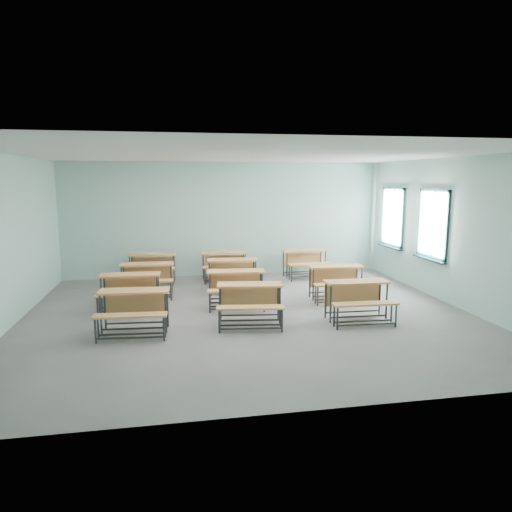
# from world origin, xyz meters

# --- Properties ---
(room) EXTENTS (9.04, 8.04, 3.24)m
(room) POSITION_xyz_m (0.08, 0.03, 1.60)
(room) COLOR gray
(room) RESTS_ON ground
(desk_unit_r0c0) EXTENTS (1.29, 0.92, 0.77)m
(desk_unit_r0c0) POSITION_xyz_m (-2.21, -0.76, 0.52)
(desk_unit_r0c0) COLOR #D08A4B
(desk_unit_r0c0) RESTS_ON ground
(desk_unit_r0c1) EXTENTS (1.33, 0.98, 0.77)m
(desk_unit_r0c1) POSITION_xyz_m (-0.09, -0.65, 0.52)
(desk_unit_r0c1) COLOR #D08A4B
(desk_unit_r0c1) RESTS_ON ground
(desk_unit_r0c2) EXTENTS (1.26, 0.87, 0.77)m
(desk_unit_r0c2) POSITION_xyz_m (2.01, -0.79, 0.52)
(desk_unit_r0c2) COLOR #D08A4B
(desk_unit_r0c2) RESTS_ON ground
(desk_unit_r1c0) EXTENTS (1.27, 0.88, 0.77)m
(desk_unit_r1c0) POSITION_xyz_m (-2.40, 0.69, 0.52)
(desk_unit_r1c0) COLOR #D08A4B
(desk_unit_r1c0) RESTS_ON ground
(desk_unit_r1c1) EXTENTS (1.30, 0.93, 0.77)m
(desk_unit_r1c1) POSITION_xyz_m (-0.18, 0.66, 0.52)
(desk_unit_r1c1) COLOR #D08A4B
(desk_unit_r1c1) RESTS_ON ground
(desk_unit_r1c2) EXTENTS (1.28, 0.90, 0.77)m
(desk_unit_r1c2) POSITION_xyz_m (2.17, 0.80, 0.52)
(desk_unit_r1c2) COLOR #D08A4B
(desk_unit_r1c2) RESTS_ON ground
(desk_unit_r2c0) EXTENTS (1.25, 0.86, 0.77)m
(desk_unit_r2c0) POSITION_xyz_m (-2.12, 1.88, 0.52)
(desk_unit_r2c0) COLOR #D08A4B
(desk_unit_r2c0) RESTS_ON ground
(desk_unit_r2c1) EXTENTS (1.26, 0.87, 0.77)m
(desk_unit_r2c1) POSITION_xyz_m (-0.07, 2.07, 0.52)
(desk_unit_r2c1) COLOR #D08A4B
(desk_unit_r2c1) RESTS_ON ground
(desk_unit_r3c0) EXTENTS (1.28, 0.91, 0.77)m
(desk_unit_r3c0) POSITION_xyz_m (-2.06, 3.29, 0.52)
(desk_unit_r3c0) COLOR #D08A4B
(desk_unit_r3c0) RESTS_ON ground
(desk_unit_r3c1) EXTENTS (1.24, 0.83, 0.77)m
(desk_unit_r3c1) POSITION_xyz_m (-0.13, 3.27, 0.52)
(desk_unit_r3c1) COLOR #D08A4B
(desk_unit_r3c1) RESTS_ON ground
(desk_unit_r3c2) EXTENTS (1.27, 0.89, 0.77)m
(desk_unit_r3c2) POSITION_xyz_m (2.15, 3.27, 0.52)
(desk_unit_r3c2) COLOR #D08A4B
(desk_unit_r3c2) RESTS_ON ground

